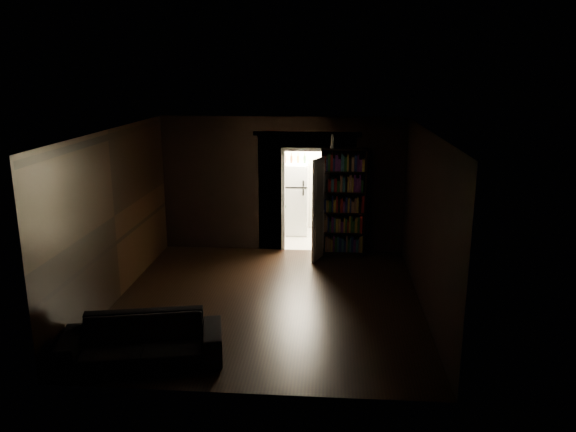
% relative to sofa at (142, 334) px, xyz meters
% --- Properties ---
extents(ground, '(5.50, 5.50, 0.00)m').
position_rel_sofa_xyz_m(ground, '(1.40, 2.10, -0.39)').
color(ground, black).
rests_on(ground, ground).
extents(room_walls, '(5.02, 5.61, 2.84)m').
position_rel_sofa_xyz_m(room_walls, '(1.39, 3.17, 1.29)').
color(room_walls, black).
rests_on(room_walls, ground).
extents(kitchen_alcove, '(2.20, 1.80, 2.60)m').
position_rel_sofa_xyz_m(kitchen_alcove, '(1.90, 5.97, 0.82)').
color(kitchen_alcove, '#B5AE9E').
rests_on(kitchen_alcove, ground).
extents(sofa, '(2.18, 1.29, 0.79)m').
position_rel_sofa_xyz_m(sofa, '(0.00, 0.00, 0.00)').
color(sofa, black).
rests_on(sofa, ground).
extents(bookshelf, '(0.95, 0.64, 2.20)m').
position_rel_sofa_xyz_m(bookshelf, '(2.65, 4.65, 0.71)').
color(bookshelf, black).
rests_on(bookshelf, ground).
extents(refrigerator, '(0.78, 0.72, 1.65)m').
position_rel_sofa_xyz_m(refrigerator, '(1.51, 6.13, 0.43)').
color(refrigerator, white).
rests_on(refrigerator, ground).
extents(door, '(0.35, 0.81, 2.05)m').
position_rel_sofa_xyz_m(door, '(2.22, 4.43, 0.63)').
color(door, silver).
rests_on(door, ground).
extents(figurine, '(0.11, 0.11, 0.27)m').
position_rel_sofa_xyz_m(figurine, '(2.41, 4.64, 1.94)').
color(figurine, silver).
rests_on(figurine, bookshelf).
extents(bottles, '(0.57, 0.30, 0.24)m').
position_rel_sofa_xyz_m(bottles, '(1.57, 6.10, 1.38)').
color(bottles, black).
rests_on(bottles, refrigerator).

